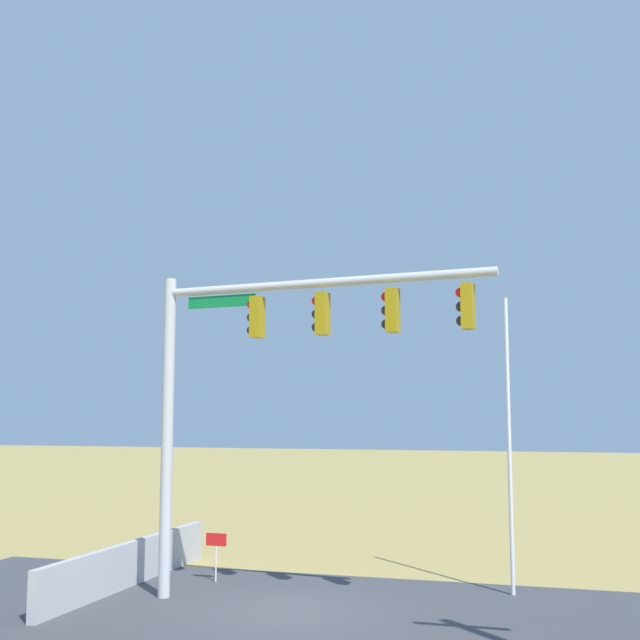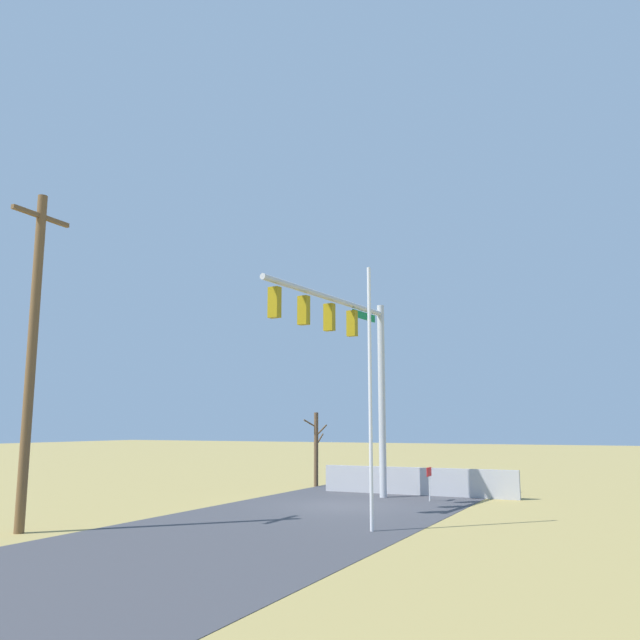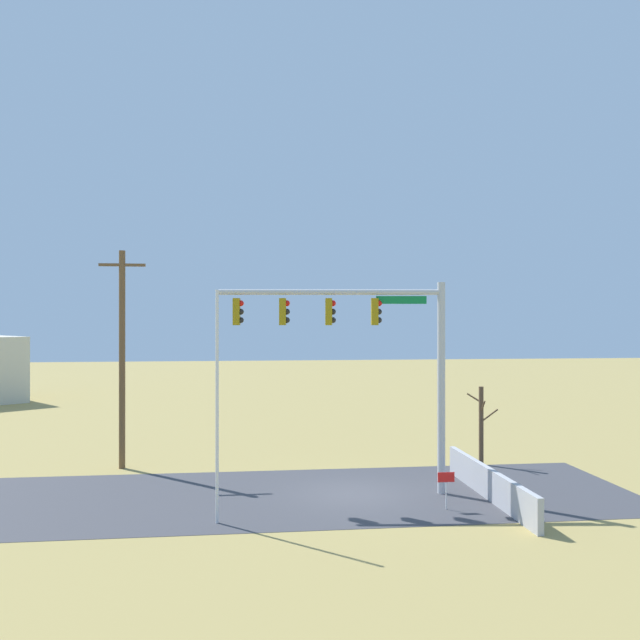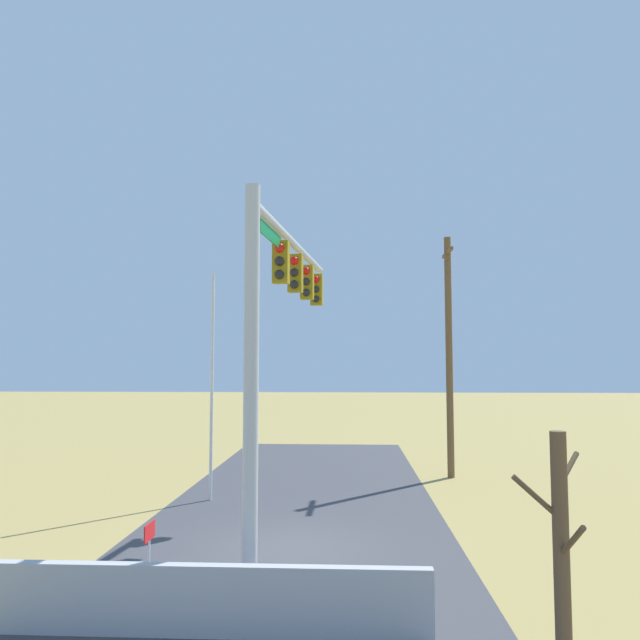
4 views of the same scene
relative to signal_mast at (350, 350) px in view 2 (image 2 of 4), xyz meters
The scene contains 9 objects.
ground_plane 5.53m from the signal_mast, behind, with size 160.00×160.00×0.00m, color #9E894C.
road_surface 7.18m from the signal_mast, behind, with size 28.00×8.00×0.01m, color #3D3D42.
sidewalk_corner 6.52m from the signal_mast, ahead, with size 6.00×6.00×0.01m, color #B7B5AD.
retaining_fence 6.42m from the signal_mast, 17.09° to the right, with size 0.20×7.98×1.08m, color #A8A8AD.
signal_mast is the anchor object (origin of this frame).
flagpole 6.33m from the signal_mast, 152.12° to the right, with size 0.10×0.10×7.11m, color silver.
utility_pole 10.92m from the signal_mast, 150.88° to the left, with size 1.90×0.26×9.11m.
bare_tree 7.93m from the signal_mast, 36.22° to the left, with size 1.27×1.02×3.35m.
open_sign 5.50m from the signal_mast, 47.58° to the right, with size 0.56×0.04×1.22m.
Camera 2 is at (-21.28, -9.30, 2.74)m, focal length 36.58 mm.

